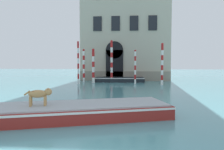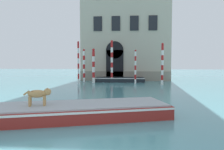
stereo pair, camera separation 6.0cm
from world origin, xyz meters
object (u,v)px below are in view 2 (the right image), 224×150
boat_foreground (81,110)px  mooring_pole_3 (94,66)px  mooring_pole_5 (78,62)px  mooring_pole_2 (112,61)px  boat_moored_near_palazzo (120,79)px  mooring_pole_4 (84,65)px  mooring_pole_0 (135,67)px  mooring_pole_1 (162,64)px  dog_on_deck (39,94)px

boat_foreground → mooring_pole_3: (-2.01, 14.26, 1.53)m
mooring_pole_5 → mooring_pole_2: bearing=30.2°
boat_moored_near_palazzo → mooring_pole_4: bearing=-173.6°
boat_foreground → mooring_pole_4: mooring_pole_4 is taller
mooring_pole_0 → boat_moored_near_palazzo: bearing=128.4°
mooring_pole_2 → mooring_pole_5: (-3.19, -1.86, -0.13)m
mooring_pole_0 → mooring_pole_1: 2.69m
boat_moored_near_palazzo → mooring_pole_5: size_ratio=1.27×
mooring_pole_0 → mooring_pole_3: 4.44m
mooring_pole_2 → mooring_pole_5: bearing=-149.8°
boat_foreground → mooring_pole_5: 13.57m
mooring_pole_0 → dog_on_deck: bearing=-105.4°
boat_foreground → boat_moored_near_palazzo: 15.66m
dog_on_deck → boat_moored_near_palazzo: bearing=65.9°
boat_foreground → dog_on_deck: dog_on_deck is taller
mooring_pole_2 → boat_moored_near_palazzo: bearing=41.9°
mooring_pole_1 → mooring_pole_2: (-5.05, 2.14, 0.26)m
boat_foreground → mooring_pole_1: (4.93, 12.75, 1.72)m
boat_moored_near_palazzo → mooring_pole_2: 2.32m
boat_foreground → mooring_pole_1: 13.77m
mooring_pole_2 → mooring_pole_4: (-3.07, 0.13, -0.46)m
boat_foreground → boat_moored_near_palazzo: size_ratio=1.36×
dog_on_deck → mooring_pole_4: (-1.72, 15.53, 0.81)m
mooring_pole_5 → mooring_pole_3: bearing=43.2°
mooring_pole_3 → mooring_pole_5: 1.83m
mooring_pole_5 → boat_moored_near_palazzo: bearing=33.0°
mooring_pole_3 → mooring_pole_1: bearing=-12.3°
boat_moored_near_palazzo → mooring_pole_4: (-3.92, -0.63, 1.56)m
boat_foreground → mooring_pole_2: bearing=73.2°
mooring_pole_2 → mooring_pole_3: (-1.88, -0.63, -0.46)m
mooring_pole_2 → mooring_pole_4: size_ratio=1.26×
dog_on_deck → mooring_pole_2: mooring_pole_2 is taller
boat_foreground → dog_on_deck: size_ratio=7.39×
mooring_pole_3 → dog_on_deck: bearing=-88.0°
mooring_pole_1 → mooring_pole_5: mooring_pole_5 is taller
mooring_pole_2 → mooring_pole_5: mooring_pole_2 is taller
mooring_pole_1 → mooring_pole_2: mooring_pole_2 is taller
dog_on_deck → mooring_pole_0: bearing=58.3°
dog_on_deck → mooring_pole_5: bearing=81.4°
boat_foreground → mooring_pole_3: bearing=80.7°
mooring_pole_1 → mooring_pole_2: 5.49m
mooring_pole_3 → mooring_pole_4: size_ratio=1.00×
boat_foreground → mooring_pole_4: bearing=84.8°
boat_moored_near_palazzo → mooring_pole_3: 3.44m
boat_foreground → mooring_pole_4: size_ratio=2.05×
boat_moored_near_palazzo → mooring_pole_2: size_ratio=1.20×
mooring_pole_3 → mooring_pole_0: bearing=-9.2°
boat_foreground → dog_on_deck: 1.72m
mooring_pole_1 → mooring_pole_4: (-8.13, 2.27, -0.21)m
mooring_pole_3 → mooring_pole_4: (-1.19, 0.75, -0.01)m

